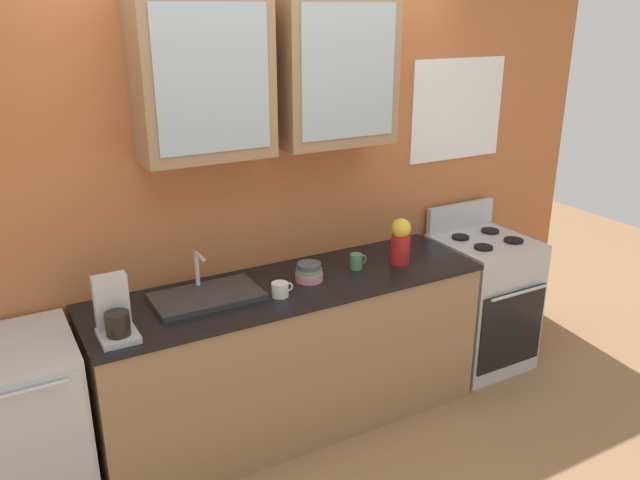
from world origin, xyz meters
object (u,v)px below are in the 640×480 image
stove_range (481,301)px  coffee_maker (115,315)px  cup_near_bowls (357,261)px  dishwasher (19,432)px  bowl_stack (309,272)px  cup_near_sink (280,289)px  vase (401,241)px  sink_faucet (207,296)px

stove_range → coffee_maker: coffee_maker is taller
cup_near_bowls → coffee_maker: bearing=-174.0°
stove_range → dishwasher: 2.87m
bowl_stack → cup_near_sink: size_ratio=1.27×
stove_range → vase: vase is taller
cup_near_sink → dishwasher: 1.41m
stove_range → vase: (-0.73, -0.05, 0.58)m
sink_faucet → cup_near_sink: sink_faucet is taller
stove_range → sink_faucet: 1.96m
stove_range → cup_near_sink: (-1.55, -0.12, 0.48)m
stove_range → dishwasher: stove_range is taller
bowl_stack → vase: (0.59, -0.04, 0.09)m
sink_faucet → cup_near_sink: size_ratio=4.59×
stove_range → bowl_stack: bearing=-179.6°
sink_faucet → vase: size_ratio=2.01×
stove_range → cup_near_bowls: stove_range is taller
stove_range → coffee_maker: 2.47m
cup_near_sink → vase: bearing=5.0°
sink_faucet → dishwasher: sink_faucet is taller
bowl_stack → dishwasher: bearing=179.9°
stove_range → cup_near_bowls: (-1.00, 0.01, 0.48)m
stove_range → dishwasher: bearing=-179.9°
sink_faucet → stove_range: bearing=-1.1°
bowl_stack → dishwasher: bowl_stack is taller
vase → stove_range: bearing=3.6°
bowl_stack → coffee_maker: (-1.08, -0.13, 0.06)m
vase → dishwasher: vase is taller
bowl_stack → cup_near_bowls: (0.32, 0.02, -0.00)m
bowl_stack → coffee_maker: coffee_maker is taller
dishwasher → bowl_stack: bearing=-0.1°
coffee_maker → dishwasher: bearing=163.9°
cup_near_bowls → dishwasher: 1.93m
bowl_stack → coffee_maker: 1.09m
sink_faucet → vase: (1.17, -0.08, 0.12)m
vase → bowl_stack: bearing=176.4°
sink_faucet → coffee_maker: (-0.50, -0.18, 0.09)m
dishwasher → coffee_maker: bearing=-16.1°
sink_faucet → bowl_stack: size_ratio=3.61×
stove_range → dishwasher: (-2.87, -0.00, -0.01)m
vase → cup_near_bowls: size_ratio=2.57×
sink_faucet → bowl_stack: 0.58m
cup_near_bowls → dishwasher: bearing=-179.6°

